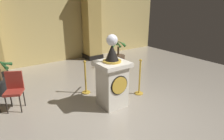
{
  "coord_description": "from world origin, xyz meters",
  "views": [
    {
      "loc": [
        -2.29,
        -3.18,
        2.54
      ],
      "look_at": [
        0.25,
        0.48,
        0.97
      ],
      "focal_mm": 30.72,
      "sensor_mm": 36.0,
      "label": 1
    }
  ],
  "objects_px": {
    "stanchion_near": "(139,82)",
    "potted_palm_left": "(2,83)",
    "pedestal_clock": "(112,79)",
    "cafe_chair_red": "(14,87)",
    "stanchion_far": "(86,82)",
    "potted_palm_right": "(118,59)"
  },
  "relations": [
    {
      "from": "pedestal_clock",
      "to": "stanchion_far",
      "type": "relative_size",
      "value": 1.84
    },
    {
      "from": "stanchion_near",
      "to": "potted_palm_left",
      "type": "distance_m",
      "value": 4.01
    },
    {
      "from": "stanchion_near",
      "to": "pedestal_clock",
      "type": "bearing_deg",
      "value": -175.41
    },
    {
      "from": "pedestal_clock",
      "to": "cafe_chair_red",
      "type": "bearing_deg",
      "value": 149.18
    },
    {
      "from": "stanchion_far",
      "to": "cafe_chair_red",
      "type": "height_order",
      "value": "stanchion_far"
    },
    {
      "from": "stanchion_near",
      "to": "cafe_chair_red",
      "type": "distance_m",
      "value": 3.3
    },
    {
      "from": "stanchion_far",
      "to": "cafe_chair_red",
      "type": "distance_m",
      "value": 1.86
    },
    {
      "from": "potted_palm_right",
      "to": "pedestal_clock",
      "type": "bearing_deg",
      "value": -129.29
    },
    {
      "from": "stanchion_near",
      "to": "potted_palm_left",
      "type": "xyz_separation_m",
      "value": [
        -3.27,
        2.32,
        -0.06
      ]
    },
    {
      "from": "potted_palm_left",
      "to": "cafe_chair_red",
      "type": "height_order",
      "value": "potted_palm_left"
    },
    {
      "from": "pedestal_clock",
      "to": "potted_palm_left",
      "type": "bearing_deg",
      "value": 133.18
    },
    {
      "from": "cafe_chair_red",
      "to": "potted_palm_right",
      "type": "bearing_deg",
      "value": 16.14
    },
    {
      "from": "pedestal_clock",
      "to": "cafe_chair_red",
      "type": "distance_m",
      "value": 2.42
    },
    {
      "from": "stanchion_near",
      "to": "stanchion_far",
      "type": "relative_size",
      "value": 1.06
    },
    {
      "from": "cafe_chair_red",
      "to": "potted_palm_left",
      "type": "bearing_deg",
      "value": 98.94
    },
    {
      "from": "stanchion_near",
      "to": "potted_palm_right",
      "type": "height_order",
      "value": "potted_palm_right"
    },
    {
      "from": "stanchion_near",
      "to": "cafe_chair_red",
      "type": "bearing_deg",
      "value": 159.52
    },
    {
      "from": "stanchion_far",
      "to": "pedestal_clock",
      "type": "bearing_deg",
      "value": -77.07
    },
    {
      "from": "potted_palm_left",
      "to": "potted_palm_right",
      "type": "bearing_deg",
      "value": 0.01
    },
    {
      "from": "potted_palm_right",
      "to": "cafe_chair_red",
      "type": "height_order",
      "value": "potted_palm_right"
    },
    {
      "from": "stanchion_near",
      "to": "potted_palm_right",
      "type": "distance_m",
      "value": 2.51
    },
    {
      "from": "stanchion_far",
      "to": "potted_palm_left",
      "type": "distance_m",
      "value": 2.45
    }
  ]
}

